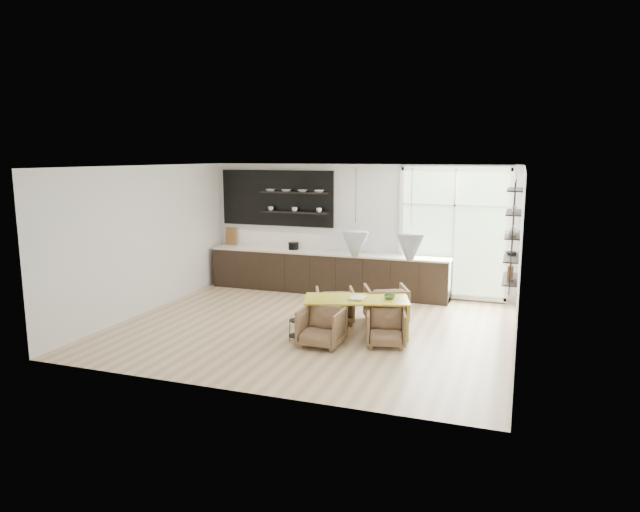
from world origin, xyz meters
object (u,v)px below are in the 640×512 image
Objects in this scene: armchair_front_left at (322,327)px; armchair_back_left at (335,305)px; armchair_back_right at (386,304)px; armchair_front_right at (386,328)px; dining_table at (356,301)px; wire_stool at (298,328)px.

armchair_back_left is at bearing 99.63° from armchair_front_left.
armchair_back_left is 0.95m from armchair_back_right.
armchair_front_right is (0.30, -1.29, -0.06)m from armchair_back_right.
dining_table is 2.99× the size of armchair_front_right.
armchair_front_left is 0.46m from wire_stool.
armchair_front_right is 1.70× the size of wire_stool.
dining_table is 0.79m from armchair_front_right.
armchair_front_right is 1.47m from wire_stool.
armchair_back_right is 1.79m from armchair_front_left.
armchair_front_right is (1.21, -1.00, -0.03)m from armchair_back_left.
armchair_front_left is at bearing -173.39° from armchair_front_right.
dining_table reaches higher than armchair_front_left.
wire_stool is at bearing 178.53° from armchair_front_right.
armchair_back_right reaches higher than armchair_front_left.
dining_table is at bearing 134.42° from armchair_front_right.
armchair_front_right is at bearing -48.97° from dining_table.
armchair_back_left reaches higher than armchair_front_left.
wire_stool is (-1.14, -1.59, -0.11)m from armchair_back_right.
dining_table is 1.14m from wire_stool.
dining_table reaches higher than armchair_front_right.
armchair_back_left is 1.87× the size of wire_stool.
wire_stool is (-0.23, -1.31, -0.08)m from armchair_back_left.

